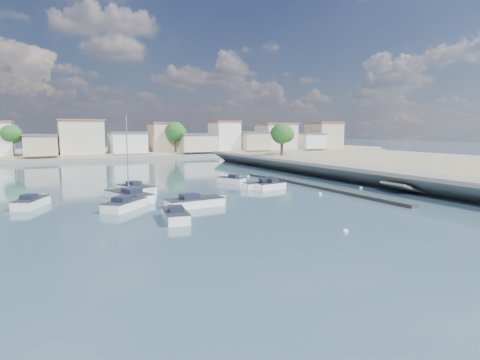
% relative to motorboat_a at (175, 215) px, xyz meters
% --- Properties ---
extents(ground, '(400.00, 400.00, 0.00)m').
position_rel_motorboat_a_xyz_m(ground, '(14.57, 37.53, -0.38)').
color(ground, '#314E63').
rests_on(ground, ground).
extents(seawall_walkway, '(5.00, 90.00, 1.80)m').
position_rel_motorboat_a_xyz_m(seawall_walkway, '(33.07, 10.53, 0.52)').
color(seawall_walkway, slate).
rests_on(seawall_walkway, ground).
extents(seawall_embankment, '(49.65, 90.00, 2.90)m').
position_rel_motorboat_a_xyz_m(seawall_embankment, '(54.68, 10.52, 0.47)').
color(seawall_embankment, slate).
rests_on(seawall_embankment, ground).
extents(breakwater, '(2.00, 31.02, 0.35)m').
position_rel_motorboat_a_xyz_m(breakwater, '(21.48, 10.22, -0.21)').
color(breakwater, black).
rests_on(breakwater, ground).
extents(far_shore_land, '(160.00, 40.00, 1.40)m').
position_rel_motorboat_a_xyz_m(far_shore_land, '(14.57, 89.53, 0.32)').
color(far_shore_land, gray).
rests_on(far_shore_land, ground).
extents(far_shore_quay, '(160.00, 2.50, 0.80)m').
position_rel_motorboat_a_xyz_m(far_shore_quay, '(14.57, 68.53, 0.02)').
color(far_shore_quay, slate).
rests_on(far_shore_quay, ground).
extents(far_town, '(113.01, 12.80, 8.35)m').
position_rel_motorboat_a_xyz_m(far_town, '(25.29, 74.45, 4.56)').
color(far_town, beige).
rests_on(far_town, far_shore_land).
extents(shore_trees, '(74.56, 38.32, 7.92)m').
position_rel_motorboat_a_xyz_m(shore_trees, '(22.92, 65.64, 5.84)').
color(shore_trees, '#38281E').
rests_on(shore_trees, ground).
extents(motorboat_a, '(2.37, 5.02, 1.48)m').
position_rel_motorboat_a_xyz_m(motorboat_a, '(0.00, 0.00, 0.00)').
color(motorboat_a, white).
rests_on(motorboat_a, ground).
extents(motorboat_b, '(4.74, 4.84, 1.48)m').
position_rel_motorboat_a_xyz_m(motorboat_b, '(-2.63, 6.52, -0.00)').
color(motorboat_b, white).
rests_on(motorboat_b, ground).
extents(motorboat_c, '(5.27, 2.08, 1.48)m').
position_rel_motorboat_a_xyz_m(motorboat_c, '(14.74, 11.90, 0.00)').
color(motorboat_c, white).
rests_on(motorboat_c, ground).
extents(motorboat_d, '(4.42, 2.27, 1.48)m').
position_rel_motorboat_a_xyz_m(motorboat_d, '(15.46, 11.01, -0.00)').
color(motorboat_d, white).
rests_on(motorboat_d, ground).
extents(motorboat_e, '(3.50, 4.97, 1.48)m').
position_rel_motorboat_a_xyz_m(motorboat_e, '(-10.47, 11.72, -0.00)').
color(motorboat_e, white).
rests_on(motorboat_e, ground).
extents(motorboat_f, '(3.25, 4.23, 1.48)m').
position_rel_motorboat_a_xyz_m(motorboat_f, '(13.60, 18.35, -0.00)').
color(motorboat_f, white).
rests_on(motorboat_f, ground).
extents(motorboat_g, '(3.84, 5.71, 1.48)m').
position_rel_motorboat_a_xyz_m(motorboat_g, '(0.43, 15.61, 0.00)').
color(motorboat_g, white).
rests_on(motorboat_g, ground).
extents(motorboat_h, '(6.23, 2.69, 1.48)m').
position_rel_motorboat_a_xyz_m(motorboat_h, '(3.72, 4.60, -0.00)').
color(motorboat_h, white).
rests_on(motorboat_h, ground).
extents(sailboat, '(4.17, 7.51, 9.00)m').
position_rel_motorboat_a_xyz_m(sailboat, '(-1.55, 11.67, 0.03)').
color(sailboat, white).
rests_on(sailboat, ground).
extents(mooring_buoys, '(16.76, 33.54, 0.41)m').
position_rel_motorboat_a_xyz_m(mooring_buoys, '(17.36, 11.38, -0.33)').
color(mooring_buoys, white).
rests_on(mooring_buoys, ground).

